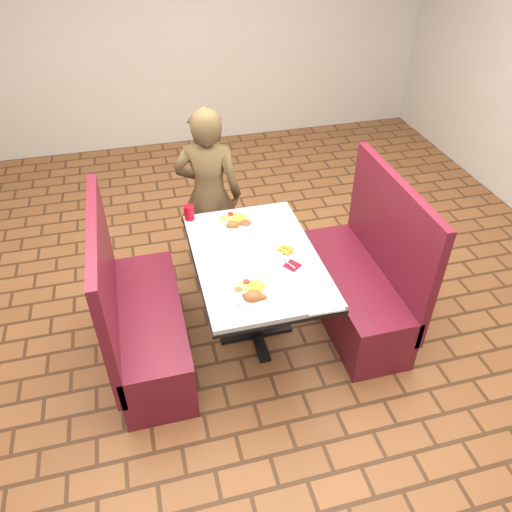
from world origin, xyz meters
name	(u,v)px	position (x,y,z in m)	size (l,w,h in m)	color
room	(256,79)	(0.00, 0.00, 1.91)	(7.00, 7.04, 2.82)	brown
dining_table	(256,267)	(0.00, 0.00, 0.65)	(0.81, 1.21, 0.75)	#AEB1B3
booth_bench_left	(142,323)	(-0.80, 0.00, 0.33)	(0.47, 1.20, 1.17)	maroon
booth_bench_right	(360,284)	(0.80, 0.00, 0.33)	(0.47, 1.20, 1.17)	maroon
diner_person	(209,195)	(-0.15, 0.89, 0.72)	(0.53, 0.35, 1.44)	brown
near_dinner_plate	(252,290)	(-0.12, -0.35, 0.78)	(0.28, 0.28, 0.09)	white
far_dinner_plate	(236,220)	(-0.04, 0.41, 0.78)	(0.29, 0.29, 0.07)	white
plantain_plate	(286,251)	(0.21, -0.01, 0.76)	(0.18, 0.18, 0.03)	white
maroon_napkin	(292,266)	(0.20, -0.16, 0.75)	(0.09, 0.09, 0.00)	#5C0D1A
spoon_utensil	(288,263)	(0.18, -0.13, 0.76)	(0.01, 0.13, 0.00)	silver
red_tumbler	(189,213)	(-0.36, 0.55, 0.80)	(0.07, 0.07, 0.11)	#AC0B19
paper_napkin	(323,304)	(0.26, -0.55, 0.76)	(0.22, 0.16, 0.01)	silver
knife_utensil	(266,289)	(-0.03, -0.34, 0.76)	(0.01, 0.17, 0.00)	silver
fork_utensil	(250,291)	(-0.13, -0.34, 0.76)	(0.01, 0.16, 0.00)	silver
lettuce_shreds	(260,250)	(0.04, 0.06, 0.75)	(0.28, 0.32, 0.00)	#89B749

